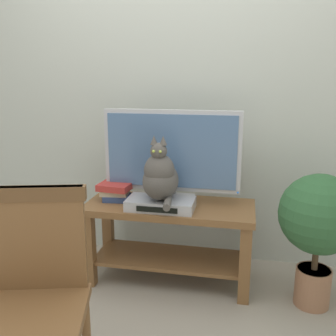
% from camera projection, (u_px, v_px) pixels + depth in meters
% --- Properties ---
extents(ground_plane, '(12.00, 12.00, 0.00)m').
position_uv_depth(ground_plane, '(144.00, 331.00, 2.13)').
color(ground_plane, gray).
extents(back_wall, '(7.00, 0.12, 2.80)m').
position_uv_depth(back_wall, '(179.00, 71.00, 2.79)').
color(back_wall, '#B7BCB2').
rests_on(back_wall, ground).
extents(tv_stand, '(1.11, 0.46, 0.55)m').
position_uv_depth(tv_stand, '(169.00, 228.00, 2.58)').
color(tv_stand, brown).
rests_on(tv_stand, ground).
extents(tv, '(0.91, 0.20, 0.61)m').
position_uv_depth(tv, '(172.00, 154.00, 2.53)').
color(tv, '#B7B7BC').
rests_on(tv, tv_stand).
extents(media_box, '(0.43, 0.23, 0.07)m').
position_uv_depth(media_box, '(161.00, 204.00, 2.45)').
color(media_box, '#ADADB2').
rests_on(media_box, tv_stand).
extents(cat, '(0.22, 0.37, 0.41)m').
position_uv_depth(cat, '(160.00, 177.00, 2.39)').
color(cat, '#514C47').
rests_on(cat, media_box).
extents(wooden_chair, '(0.59, 0.59, 0.94)m').
position_uv_depth(wooden_chair, '(25.00, 290.00, 1.53)').
color(wooden_chair, brown).
rests_on(wooden_chair, ground).
extents(book_stack, '(0.23, 0.20, 0.12)m').
position_uv_depth(book_stack, '(116.00, 191.00, 2.61)').
color(book_stack, '#33477A').
rests_on(book_stack, tv_stand).
extents(potted_plant, '(0.47, 0.47, 0.83)m').
position_uv_depth(potted_plant, '(319.00, 221.00, 2.25)').
color(potted_plant, '#9E6B4C').
rests_on(potted_plant, ground).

